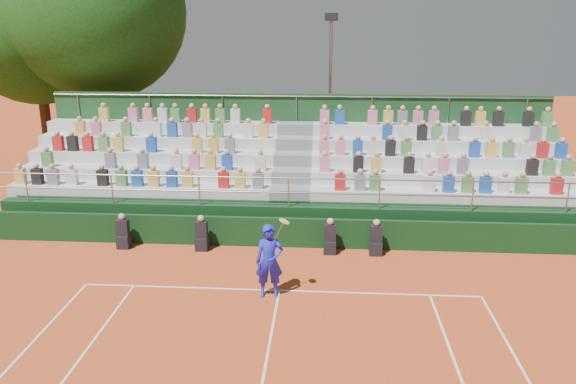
# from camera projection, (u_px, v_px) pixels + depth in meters

# --- Properties ---
(ground) EXTENTS (90.00, 90.00, 0.00)m
(ground) POSITION_uv_depth(u_px,v_px,m) (279.00, 291.00, 15.52)
(ground) COLOR #C44B20
(ground) RESTS_ON ground
(courtside_wall) EXTENTS (20.00, 0.15, 1.00)m
(courtside_wall) POSITION_uv_depth(u_px,v_px,m) (287.00, 232.00, 18.43)
(courtside_wall) COLOR black
(courtside_wall) RESTS_ON ground
(line_officials) EXTENTS (8.61, 0.40, 1.19)m
(line_officials) POSITION_uv_depth(u_px,v_px,m) (256.00, 237.00, 18.07)
(line_officials) COLOR black
(line_officials) RESTS_ON ground
(grandstand) EXTENTS (20.00, 5.20, 4.40)m
(grandstand) POSITION_uv_depth(u_px,v_px,m) (294.00, 188.00, 21.35)
(grandstand) COLOR black
(grandstand) RESTS_ON ground
(tennis_player) EXTENTS (0.92, 0.56, 2.22)m
(tennis_player) POSITION_uv_depth(u_px,v_px,m) (269.00, 261.00, 14.95)
(tennis_player) COLOR #1A22C8
(tennis_player) RESTS_ON ground
(tree_west) EXTENTS (7.23, 7.23, 10.46)m
(tree_west) POSITION_uv_depth(u_px,v_px,m) (34.00, 29.00, 26.95)
(tree_west) COLOR #341F13
(tree_west) RESTS_ON ground
(tree_east) EXTENTS (7.97, 7.97, 11.60)m
(tree_east) POSITION_uv_depth(u_px,v_px,m) (98.00, 12.00, 25.41)
(tree_east) COLOR #341F13
(tree_east) RESTS_ON ground
(floodlight_mast) EXTENTS (0.60, 0.25, 7.54)m
(floodlight_mast) POSITION_uv_depth(u_px,v_px,m) (330.00, 83.00, 26.04)
(floodlight_mast) COLOR gray
(floodlight_mast) RESTS_ON ground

